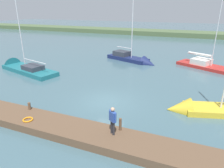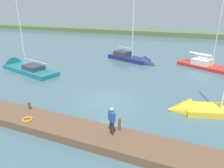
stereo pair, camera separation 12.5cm
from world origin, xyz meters
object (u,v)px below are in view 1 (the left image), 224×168
at_px(mooring_post_near, 29,106).
at_px(life_ring_buoy, 28,120).
at_px(sailboat_near_dock, 21,69).
at_px(sailboat_behind_pier, 212,110).
at_px(person_on_dock, 113,119).
at_px(sailboat_far_left, 222,70).
at_px(sailboat_far_right, 134,60).
at_px(mooring_post_far, 120,124).

relative_size(mooring_post_near, life_ring_buoy, 0.80).
relative_size(mooring_post_near, sailboat_near_dock, 0.05).
bearing_deg(sailboat_behind_pier, mooring_post_near, 8.42).
bearing_deg(person_on_dock, sailboat_behind_pier, 174.23).
height_order(sailboat_behind_pier, sailboat_far_left, sailboat_far_left).
bearing_deg(sailboat_far_right, life_ring_buoy, -73.91).
bearing_deg(sailboat_behind_pier, sailboat_far_right, -68.17).
xyz_separation_m(mooring_post_near, person_on_dock, (-6.63, 0.54, 0.72)).
distance_m(sailboat_far_left, person_on_dock, 19.48).
relative_size(mooring_post_near, mooring_post_far, 0.69).
xyz_separation_m(sailboat_behind_pier, sailboat_near_dock, (21.81, -3.21, -0.08)).
height_order(life_ring_buoy, sailboat_behind_pier, sailboat_behind_pier).
bearing_deg(sailboat_behind_pier, sailboat_far_left, -113.69).
bearing_deg(person_on_dock, sailboat_far_right, -130.55).
xyz_separation_m(mooring_post_far, sailboat_far_left, (-6.85, -17.54, -0.78)).
bearing_deg(mooring_post_far, mooring_post_near, 0.00).
height_order(life_ring_buoy, sailboat_far_left, sailboat_far_left).
bearing_deg(sailboat_behind_pier, mooring_post_far, 30.46).
xyz_separation_m(mooring_post_near, sailboat_far_left, (-13.75, -17.54, -0.66)).
xyz_separation_m(sailboat_far_right, sailboat_near_dock, (11.96, 9.43, -0.04)).
xyz_separation_m(sailboat_behind_pier, sailboat_far_right, (9.85, -12.63, -0.03)).
distance_m(mooring_post_near, sailboat_behind_pier, 13.38).
relative_size(mooring_post_near, sailboat_far_left, 0.05).
bearing_deg(person_on_dock, mooring_post_far, -170.11).
bearing_deg(life_ring_buoy, sailboat_far_left, -124.23).
bearing_deg(person_on_dock, life_ring_buoy, -46.66).
relative_size(mooring_post_far, sailboat_near_dock, 0.07).
bearing_deg(life_ring_buoy, sailboat_far_right, -93.91).
bearing_deg(sailboat_near_dock, sailboat_behind_pier, -174.08).
relative_size(mooring_post_far, life_ring_buoy, 1.17).
xyz_separation_m(mooring_post_near, mooring_post_far, (-6.90, 0.00, 0.12)).
bearing_deg(sailboat_behind_pier, life_ring_buoy, 15.10).
bearing_deg(life_ring_buoy, mooring_post_far, -168.33).
distance_m(mooring_post_far, sailboat_near_dock, 18.74).
xyz_separation_m(sailboat_behind_pier, person_on_dock, (5.52, 6.09, 1.32)).
bearing_deg(sailboat_far_right, sailboat_behind_pier, -32.06).
bearing_deg(sailboat_far_left, life_ring_buoy, -97.34).
height_order(sailboat_behind_pier, person_on_dock, sailboat_behind_pier).
xyz_separation_m(life_ring_buoy, person_on_dock, (-5.66, -0.69, 0.93)).
bearing_deg(sailboat_far_left, person_on_dock, -84.58).
relative_size(sailboat_far_right, sailboat_near_dock, 0.92).
distance_m(mooring_post_near, person_on_dock, 6.69).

